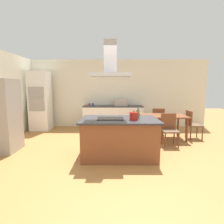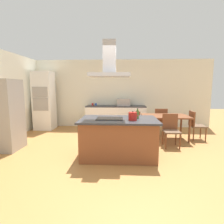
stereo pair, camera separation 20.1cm
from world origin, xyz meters
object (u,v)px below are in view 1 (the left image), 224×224
Objects in this scene: coffee_mug_red at (90,104)px; wall_oven_stack at (40,101)px; countertop_microwave at (121,102)px; tea_kettle at (134,116)px; range_hood at (110,65)px; refrigerator at (0,116)px; olive_oil_bottle at (138,114)px; coffee_mug_blue at (93,104)px; chair_facing_back_wall at (158,119)px; chair_facing_island at (169,127)px; cooktop at (110,118)px; chair_at_left_end at (134,123)px; dining_table at (163,118)px; chair_at_right_end at (192,123)px.

wall_oven_stack is at bearing -170.75° from coffee_mug_red.
countertop_microwave is at bearing -2.94° from coffee_mug_red.
range_hood is at bearing 163.17° from tea_kettle.
tea_kettle is 3.33m from refrigerator.
olive_oil_bottle is (0.12, 0.23, 0.01)m from tea_kettle.
countertop_microwave is (-0.17, 3.04, 0.05)m from tea_kettle.
coffee_mug_blue is at bearing 112.17° from tea_kettle.
chair_facing_island is at bearing -90.00° from chair_facing_back_wall.
cooktop is at bearing -73.48° from coffee_mug_red.
tea_kettle is at bearing -65.82° from coffee_mug_red.
countertop_microwave is at bearing 150.30° from chair_facing_back_wall.
dining_table is at bearing 0.00° from chair_at_left_end.
olive_oil_bottle is 2.61× the size of coffee_mug_red.
countertop_microwave is 1.23m from coffee_mug_red.
chair_at_right_end is 1.00× the size of chair_facing_back_wall.
cooktop is 2.90m from countertop_microwave.
tea_kettle is 0.17× the size of dining_table.
chair_facing_back_wall is (1.28, -0.73, -0.53)m from countertop_microwave.
chair_facing_back_wall is at bearing 143.99° from chair_at_right_end.
refrigerator is 2.04× the size of chair_at_right_end.
olive_oil_bottle is at bearing -124.78° from dining_table.
cooktop is at bearing -44.50° from wall_oven_stack.
chair_at_right_end is 1.13m from chair_facing_island.
refrigerator is 4.78m from chair_facing_back_wall.
tea_kettle is 4.26m from wall_oven_stack.
dining_table is (1.28, -1.39, -0.37)m from countertop_microwave.
chair_facing_back_wall is (0.00, 1.33, 0.00)m from chair_facing_island.
tea_kettle is at bearing -86.80° from countertop_microwave.
tea_kettle is 2.65× the size of coffee_mug_blue.
range_hood reaches higher than olive_oil_bottle.
cooktop is 0.33× the size of refrigerator.
range_hood is (0.87, -2.94, 1.16)m from coffee_mug_red.
wall_oven_stack is (-1.82, -0.30, 0.16)m from coffee_mug_red.
range_hood is (2.77, -0.33, 1.19)m from refrigerator.
countertop_microwave reaches higher than olive_oil_bottle.
cooktop is at bearing -149.66° from chair_at_right_end.
coffee_mug_red is at bearing 53.95° from refrigerator.
coffee_mug_red is at bearing 106.52° from cooktop.
chair_facing_back_wall is at bearing 64.40° from tea_kettle.
tea_kettle is 0.27× the size of chair_facing_island.
chair_facing_back_wall is 0.99× the size of range_hood.
refrigerator reaches higher than chair_at_right_end.
tea_kettle is 0.11× the size of wall_oven_stack.
range_hood reaches higher than dining_table.
cooktop is 0.43× the size of dining_table.
dining_table is 1.57× the size of chair_facing_back_wall.
refrigerator is 5.45m from chair_at_right_end.
dining_table is at bearing 180.00° from chair_at_right_end.
wall_oven_stack reaches higher than chair_facing_back_wall.
wall_oven_stack is 1.21× the size of refrigerator.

